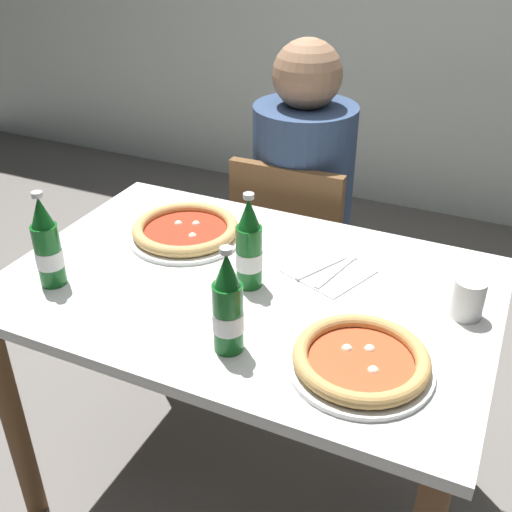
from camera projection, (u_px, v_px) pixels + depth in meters
The scene contains 11 objects.
ground_plane at pixel (249, 484), 1.91m from camera, with size 8.00×8.00×0.00m, color slate.
dining_table_main at pixel (248, 320), 1.59m from camera, with size 1.20×0.80×0.75m.
chair_behind_table at pixel (295, 253), 2.18m from camera, with size 0.40×0.40×0.85m.
diner_seated at pixel (301, 222), 2.17m from camera, with size 0.34×0.34×1.21m.
pizza_margherita_near at pixel (186, 230), 1.72m from camera, with size 0.32×0.32×0.04m.
pizza_marinara_far at pixel (361, 361), 1.25m from camera, with size 0.30×0.30×0.04m.
beer_bottle_left at pixel (47, 246), 1.48m from camera, with size 0.07×0.07×0.25m.
beer_bottle_center at pixel (228, 308), 1.26m from camera, with size 0.07×0.07×0.25m.
beer_bottle_right at pixel (249, 248), 1.47m from camera, with size 0.07×0.07×0.25m.
napkin_with_cutlery at pixel (329, 271), 1.57m from camera, with size 0.23×0.23×0.01m.
paper_cup at pixel (468, 298), 1.39m from camera, with size 0.07×0.07×0.10m, color white.
Camera 1 is at (0.56, -1.16, 1.59)m, focal length 43.28 mm.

